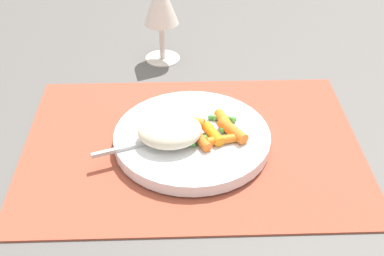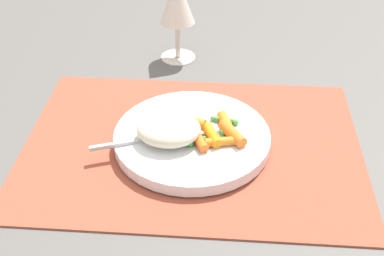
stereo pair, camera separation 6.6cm
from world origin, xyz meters
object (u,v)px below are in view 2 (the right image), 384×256
Objects in this scene: plate at (192,138)px; rice_mound at (169,129)px; fork at (168,136)px; carrot_portion at (215,132)px; wine_glass at (177,3)px.

plate is 0.05m from rice_mound.
fork is (-0.03, -0.01, 0.01)m from plate.
rice_mound is 0.52× the size of fork.
fork is (-0.00, 0.00, -0.02)m from rice_mound.
wine_glass reaches higher than carrot_portion.
carrot_portion is 0.07m from fork.
plate is at bearing -80.10° from wine_glass.
rice_mound is (-0.03, -0.02, 0.03)m from plate.
carrot_portion is (0.03, -0.00, 0.02)m from plate.
plate is 2.31× the size of carrot_portion.
plate is 0.04m from fork.
carrot_portion reaches higher than fork.
plate is at bearing 172.79° from carrot_portion.
rice_mound reaches higher than plate.
rice_mound is at bearing -170.20° from carrot_portion.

